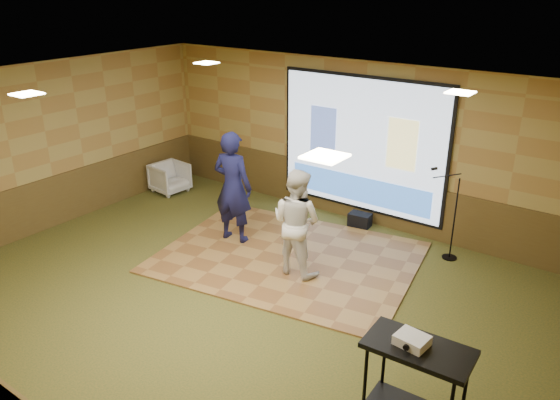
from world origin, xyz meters
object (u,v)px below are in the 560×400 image
Objects in this scene: mic_stand at (449,230)px; projector at (412,340)px; banquet_chair at (170,178)px; projector_screen at (361,146)px; player_left at (233,187)px; player_right at (296,222)px; av_table at (416,372)px; dance_floor at (288,257)px; duffel_bag at (360,220)px.

projector is at bearing -61.23° from mic_stand.
banquet_chair is (-5.93, -0.59, -0.17)m from mic_stand.
projector_screen is 2.49m from player_left.
player_left is 1.56m from player_right.
projector_screen is 5.28m from projector.
player_left is 2.79× the size of banquet_chair.
player_right is at bearing 149.60° from projector.
player_right is (0.18, -2.35, -0.60)m from projector_screen.
projector is 0.20× the size of mic_stand.
mic_stand is (-1.05, 3.92, -0.28)m from av_table.
mic_stand is (2.12, 1.58, 0.48)m from dance_floor.
av_table is 1.53× the size of banquet_chair.
projector_screen is 1.96× the size of player_right.
duffel_bag is at bearing -138.17° from player_left.
banquet_chair is (-6.91, 3.34, -0.81)m from projector.
dance_floor is at bearing -128.62° from mic_stand.
mic_stand is (1.75, 1.89, -0.38)m from player_right.
player_right reaches higher than av_table.
projector_screen reaches higher than mic_stand.
dance_floor is 1.52m from player_left.
mic_stand is at bearing -162.67° from player_left.
av_table is 0.71× the size of mic_stand.
banquet_chair is at bearing 154.49° from av_table.
av_table is 4.07m from mic_stand.
player_left is 4.87× the size of duffel_bag.
banquet_chair is 1.75× the size of duffel_bag.
player_right reaches higher than dance_floor.
player_right is at bearing -101.41° from banquet_chair.
mic_stand is 5.96m from banquet_chair.
mic_stand is at bearing -78.45° from banquet_chair.
projector reaches higher than banquet_chair.
player_left is (-1.15, -0.01, 0.99)m from dance_floor.
mic_stand is at bearing -7.96° from duffel_bag.
av_table is (4.32, -2.34, -0.23)m from player_left.
projector_screen reaches higher than duffel_bag.
player_left is 1.82× the size of av_table.
dance_floor is 4.05m from projector.
projector_screen reaches higher than player_right.
projector is at bearing -109.96° from banquet_chair.
av_table is at bearing 16.22° from projector.
dance_floor is at bearing -101.40° from duffel_bag.
projector_screen is 4.29m from banquet_chair.
projector_screen is 8.26× the size of duffel_bag.
banquet_chair is (-2.66, 0.99, -0.69)m from player_left.
dance_floor is at bearing 149.18° from projector.
dance_floor is 2.68× the size of mic_stand.
duffel_bag is at bearing -88.65° from player_right.
banquet_chair is at bearing -165.23° from projector_screen.
player_left is 4.86m from projector.
dance_floor is 2.41× the size of player_right.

